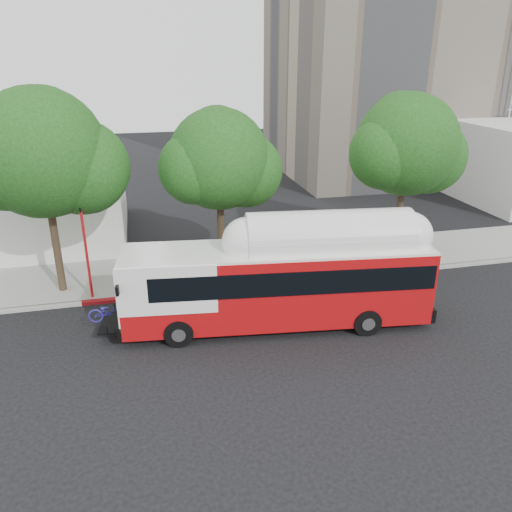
{
  "coord_description": "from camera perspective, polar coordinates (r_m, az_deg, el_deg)",
  "views": [
    {
      "loc": [
        -4.83,
        -18.21,
        10.88
      ],
      "look_at": [
        0.16,
        3.0,
        2.06
      ],
      "focal_mm": 35.0,
      "sensor_mm": 36.0,
      "label": 1
    }
  ],
  "objects": [
    {
      "name": "red_curb_segment",
      "position": [
        24.68,
        -7.67,
        -4.13
      ],
      "size": [
        10.0,
        0.32,
        0.16
      ],
      "primitive_type": "cube",
      "color": "maroon",
      "rests_on": "ground"
    },
    {
      "name": "transit_bus",
      "position": [
        21.04,
        2.67,
        -3.26
      ],
      "size": [
        13.91,
        4.25,
        4.06
      ],
      "rotation": [
        0.0,
        0.0,
        -0.12
      ],
      "color": "#A80B0E",
      "rests_on": "ground"
    },
    {
      "name": "street_tree_mid",
      "position": [
        25.13,
        -3.34,
        10.59
      ],
      "size": [
        5.75,
        5.0,
        8.62
      ],
      "color": "#2D2116",
      "rests_on": "ground"
    },
    {
      "name": "signal_pole",
      "position": [
        24.24,
        -18.8,
        0.32
      ],
      "size": [
        0.13,
        0.44,
        4.66
      ],
      "color": "red",
      "rests_on": "ground"
    },
    {
      "name": "ground",
      "position": [
        21.76,
        1.4,
        -7.97
      ],
      "size": [
        120.0,
        120.0,
        0.0
      ],
      "primitive_type": "plane",
      "color": "black",
      "rests_on": "ground"
    },
    {
      "name": "sidewalk",
      "position": [
        27.4,
        -2.01,
        -1.2
      ],
      "size": [
        60.0,
        5.0,
        0.15
      ],
      "primitive_type": "cube",
      "color": "gray",
      "rests_on": "ground"
    },
    {
      "name": "curb_strip",
      "position": [
        25.08,
        -0.84,
        -3.48
      ],
      "size": [
        60.0,
        0.3,
        0.15
      ],
      "primitive_type": "cube",
      "color": "gray",
      "rests_on": "ground"
    },
    {
      "name": "street_tree_left",
      "position": [
        24.43,
        -22.12,
        10.38
      ],
      "size": [
        6.67,
        5.8,
        9.74
      ],
      "color": "#2D2116",
      "rests_on": "ground"
    },
    {
      "name": "street_tree_right",
      "position": [
        28.36,
        17.54,
        11.66
      ],
      "size": [
        6.21,
        5.4,
        9.18
      ],
      "color": "#2D2116",
      "rests_on": "ground"
    }
  ]
}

